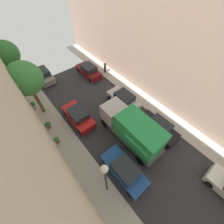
{
  "coord_description": "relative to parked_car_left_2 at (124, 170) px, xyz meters",
  "views": [
    {
      "loc": [
        -5.69,
        -2.51,
        12.7
      ],
      "look_at": [
        0.53,
        4.96,
        0.5
      ],
      "focal_mm": 22.55,
      "sensor_mm": 36.0,
      "label": 1
    }
  ],
  "objects": [
    {
      "name": "street_tree_0",
      "position": [
        -2.56,
        17.52,
        3.56
      ],
      "size": [
        2.86,
        2.86,
        5.59
      ],
      "color": "brown",
      "rests_on": "sidewalk_left"
    },
    {
      "name": "potted_plant_1",
      "position": [
        -3.08,
        12.07,
        -0.11
      ],
      "size": [
        0.52,
        0.52,
        0.83
      ],
      "color": "#B2A899",
      "rests_on": "sidewalk_left"
    },
    {
      "name": "ground",
      "position": [
        2.7,
        0.5,
        -0.72
      ],
      "size": [
        32.0,
        32.0,
        0.0
      ],
      "primitive_type": "plane",
      "color": "#2D2D33"
    },
    {
      "name": "sidewalk_left",
      "position": [
        -2.3,
        0.5,
        -0.64
      ],
      "size": [
        2.0,
        44.0,
        0.15
      ],
      "primitive_type": "cube",
      "color": "#A8A399",
      "rests_on": "ground"
    },
    {
      "name": "street_tree_2",
      "position": [
        -2.48,
        10.81,
        3.96
      ],
      "size": [
        3.15,
        3.15,
        6.14
      ],
      "color": "brown",
      "rests_on": "sidewalk_left"
    },
    {
      "name": "potted_plant_0",
      "position": [
        -3.02,
        6.18,
        -0.11
      ],
      "size": [
        0.44,
        0.44,
        0.83
      ],
      "color": "brown",
      "rests_on": "sidewalk_left"
    },
    {
      "name": "delivery_truck",
      "position": [
        2.7,
        1.98,
        1.07
      ],
      "size": [
        2.26,
        6.6,
        3.38
      ],
      "color": "#4C4C51",
      "rests_on": "ground"
    },
    {
      "name": "lamp_post",
      "position": [
        -1.9,
        -0.09,
        3.0
      ],
      "size": [
        0.44,
        0.44,
        5.41
      ],
      "color": "#333338",
      "rests_on": "sidewalk_left"
    },
    {
      "name": "potted_plant_2",
      "position": [
        -2.96,
        8.29,
        -0.08
      ],
      "size": [
        0.57,
        0.57,
        0.86
      ],
      "color": "brown",
      "rests_on": "sidewalk_left"
    },
    {
      "name": "parked_car_left_3",
      "position": [
        0.0,
        7.22,
        0.0
      ],
      "size": [
        1.78,
        4.2,
        1.57
      ],
      "color": "red",
      "rests_on": "ground"
    },
    {
      "name": "parked_car_right_3",
      "position": [
        5.4,
        5.94,
        0.0
      ],
      "size": [
        1.78,
        4.2,
        1.57
      ],
      "color": "silver",
      "rests_on": "ground"
    },
    {
      "name": "pedestrian",
      "position": [
        7.47,
        12.12,
        0.35
      ],
      "size": [
        0.4,
        0.36,
        1.72
      ],
      "color": "#2D334C",
      "rests_on": "sidewalk_right"
    },
    {
      "name": "parked_car_right_2",
      "position": [
        5.4,
        0.88,
        0.0
      ],
      "size": [
        1.78,
        4.2,
        1.57
      ],
      "color": "black",
      "rests_on": "ground"
    },
    {
      "name": "sidewalk_right",
      "position": [
        7.7,
        0.5,
        -0.64
      ],
      "size": [
        2.0,
        44.0,
        0.15
      ],
      "primitive_type": "cube",
      "color": "#A8A399",
      "rests_on": "ground"
    },
    {
      "name": "parked_car_left_2",
      "position": [
        0.0,
        0.0,
        0.0
      ],
      "size": [
        1.78,
        4.2,
        1.57
      ],
      "color": "#194799",
      "rests_on": "ground"
    },
    {
      "name": "parked_car_right_4",
      "position": [
        5.4,
        13.27,
        0.0
      ],
      "size": [
        1.78,
        4.2,
        1.57
      ],
      "color": "maroon",
      "rests_on": "ground"
    },
    {
      "name": "parked_car_left_4",
      "position": [
        0.0,
        16.44,
        0.0
      ],
      "size": [
        1.78,
        4.2,
        1.57
      ],
      "color": "gray",
      "rests_on": "ground"
    }
  ]
}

